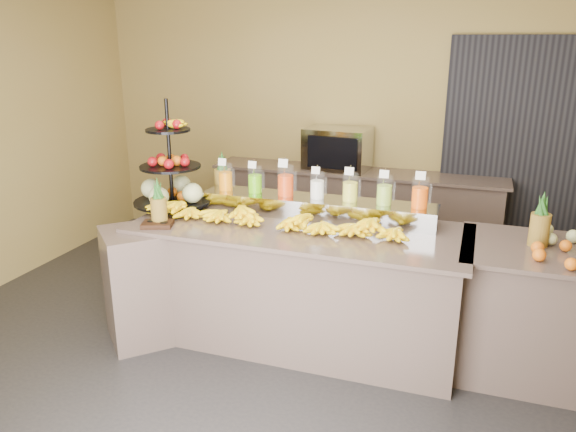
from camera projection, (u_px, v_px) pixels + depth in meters
The scene contains 20 objects.
ground at pixel (286, 356), 4.19m from camera, with size 6.00×6.00×0.00m, color black.
room_envelope at pixel (343, 92), 4.27m from camera, with size 6.04×5.02×2.82m.
buffet_counter at pixel (283, 284), 4.32m from camera, with size 2.75×1.25×0.93m.
right_counter at pixel (537, 311), 3.88m from camera, with size 1.08×0.88×0.93m.
back_ledge at pixel (354, 212), 6.07m from camera, with size 3.10×0.55×0.93m.
pitcher_tray at pixel (317, 207), 4.39m from camera, with size 1.85×0.30×0.15m, color gray.
juice_pitcher_orange_a at pixel (226, 178), 4.58m from camera, with size 0.12×0.12×0.28m.
juice_pitcher_green at pixel (255, 181), 4.50m from camera, with size 0.11×0.12×0.28m.
juice_pitcher_orange_b at pixel (286, 182), 4.41m from camera, with size 0.13×0.13×0.31m.
juice_pitcher_milk at pixel (317, 187), 4.34m from camera, with size 0.11×0.12×0.27m.
juice_pitcher_lemon at pixel (350, 189), 4.25m from camera, with size 0.12×0.12×0.29m.
juice_pitcher_lime at pixel (384, 192), 4.17m from camera, with size 0.12×0.12×0.28m.
juice_pitcher_orange_c at pixel (420, 195), 4.09m from camera, with size 0.12×0.13×0.30m.
banana_heap at pixel (271, 216), 4.19m from camera, with size 2.09×0.19×0.17m.
fruit_stand at pixel (176, 181), 4.57m from camera, with size 0.79×0.79×0.89m.
condiment_caddy at pixel (157, 224), 4.18m from camera, with size 0.22×0.17×0.03m, color black.
pineapple_left_a at pixel (159, 207), 4.19m from camera, with size 0.12×0.12×0.37m.
pineapple_left_b at pixel (223, 182), 4.81m from camera, with size 0.15×0.15×0.43m.
right_fruit_pile at pixel (563, 245), 3.61m from camera, with size 0.42×0.40×0.22m.
oven_warmer at pixel (338, 149), 5.93m from camera, with size 0.66×0.46×0.44m, color gray.
Camera 1 is at (1.22, -3.46, 2.28)m, focal length 35.00 mm.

